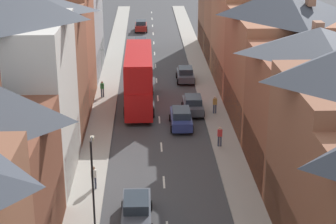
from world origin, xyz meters
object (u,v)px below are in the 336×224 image
object	(u,v)px
street_lamp	(93,177)
car_near_blue	(141,26)
pedestrian_mid_right	(220,136)
pedestrian_far_left	(215,104)
car_parked_left_a	(141,45)
car_parked_left_b	(181,118)
car_near_silver	(136,209)
car_mid_black	(193,104)
car_mid_white	(185,74)
car_far_grey	(140,65)
pedestrian_mid_left	(94,176)
pedestrian_far_right	(102,88)
double_decker_bus_lead	(139,78)

from	to	relation	value
street_lamp	car_near_blue	bearing A→B (deg)	87.46
pedestrian_mid_right	pedestrian_far_left	world-z (taller)	same
car_parked_left_a	car_parked_left_b	xyz separation A→B (m)	(3.60, -27.13, -0.01)
car_near_silver	street_lamp	size ratio (longest dim) A/B	0.78
pedestrian_mid_right	street_lamp	size ratio (longest dim) A/B	0.29
car_mid_black	pedestrian_far_left	distance (m)	2.02
car_parked_left_a	pedestrian_far_left	size ratio (longest dim) A/B	2.84
car_mid_white	pedestrian_far_left	xyz separation A→B (m)	(1.95, -10.44, 0.23)
car_far_grey	pedestrian_mid_left	size ratio (longest dim) A/B	2.62
pedestrian_far_left	pedestrian_far_right	distance (m)	11.66
car_far_grey	pedestrian_far_left	bearing A→B (deg)	-64.39
pedestrian_mid_left	pedestrian_far_right	size ratio (longest dim) A/B	1.00
double_decker_bus_lead	car_mid_black	distance (m)	5.67
car_mid_white	car_far_grey	bearing A→B (deg)	141.88
car_mid_white	street_lamp	size ratio (longest dim) A/B	0.73
car_mid_white	street_lamp	world-z (taller)	street_lamp
double_decker_bus_lead	car_mid_white	bearing A→B (deg)	58.16
car_parked_left_b	car_near_blue	bearing A→B (deg)	95.19
car_mid_white	pedestrian_mid_right	distance (m)	17.96
car_mid_black	pedestrian_mid_right	size ratio (longest dim) A/B	2.56
car_near_blue	car_parked_left_b	xyz separation A→B (m)	(3.60, -39.65, 0.01)
pedestrian_mid_right	pedestrian_far_left	xyz separation A→B (m)	(0.50, 7.46, 0.00)
car_mid_white	pedestrian_mid_right	xyz separation A→B (m)	(1.44, -17.90, 0.23)
pedestrian_mid_left	pedestrian_far_right	world-z (taller)	same
car_near_silver	car_far_grey	distance (m)	32.50
car_near_silver	pedestrian_far_left	bearing A→B (deg)	69.40
car_mid_black	car_parked_left_b	distance (m)	3.69
car_mid_black	car_near_silver	bearing A→B (deg)	-104.66
car_near_blue	double_decker_bus_lead	bearing A→B (deg)	-90.02
pedestrian_far_right	street_lamp	xyz separation A→B (m)	(1.19, -23.70, 2.21)
double_decker_bus_lead	car_mid_white	world-z (taller)	double_decker_bus_lead
car_near_silver	car_mid_black	size ratio (longest dim) A/B	1.04
car_near_silver	pedestrian_far_left	distance (m)	19.46
pedestrian_mid_right	car_mid_white	bearing A→B (deg)	94.61
double_decker_bus_lead	car_parked_left_b	xyz separation A→B (m)	(3.61, -5.48, -1.97)
pedestrian_far_left	pedestrian_far_right	size ratio (longest dim) A/B	1.00
car_near_blue	car_parked_left_a	world-z (taller)	car_parked_left_a
street_lamp	pedestrian_mid_left	bearing A→B (deg)	95.27
car_parked_left_b	pedestrian_mid_right	xyz separation A→B (m)	(2.74, -4.52, 0.19)
street_lamp	car_parked_left_b	bearing A→B (deg)	68.89
car_near_silver	pedestrian_far_right	xyz separation A→B (m)	(-3.64, 23.31, 0.18)
car_near_silver	street_lamp	world-z (taller)	street_lamp
car_mid_black	car_far_grey	bearing A→B (deg)	109.59
car_parked_left_b	car_mid_white	xyz separation A→B (m)	(1.30, 13.38, -0.04)
car_near_blue	street_lamp	world-z (taller)	street_lamp
car_near_silver	car_far_grey	size ratio (longest dim) A/B	1.02
car_mid_black	car_mid_white	xyz separation A→B (m)	(0.00, 9.93, -0.02)
car_parked_left_a	car_near_silver	bearing A→B (deg)	-90.00
car_mid_white	pedestrian_mid_left	bearing A→B (deg)	-107.54
car_parked_left_b	street_lamp	bearing A→B (deg)	-111.11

